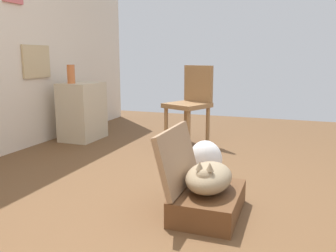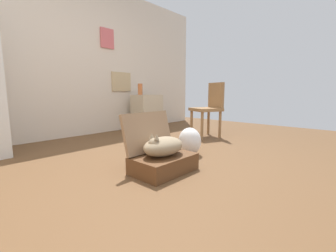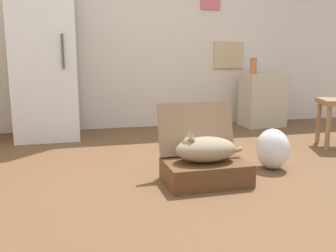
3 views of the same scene
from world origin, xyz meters
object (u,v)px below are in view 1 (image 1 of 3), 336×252
object	(u,v)px
vase_tall	(71,74)
chair	(191,101)
plastic_bag_white	(205,160)
side_table	(82,111)
cat	(209,177)
suitcase_base	(208,202)

from	to	relation	value
vase_tall	chair	size ratio (longest dim) A/B	0.24
plastic_bag_white	side_table	bearing A→B (deg)	62.48
cat	plastic_bag_white	size ratio (longest dim) A/B	1.58
cat	side_table	size ratio (longest dim) A/B	0.74
suitcase_base	chair	size ratio (longest dim) A/B	0.64
plastic_bag_white	chair	bearing A→B (deg)	21.84
cat	plastic_bag_white	distance (m)	0.67
cat	suitcase_base	bearing A→B (deg)	-3.18
cat	side_table	bearing A→B (deg)	51.14
plastic_bag_white	side_table	xyz separation A→B (m)	(0.92, 1.76, 0.18)
cat	chair	xyz separation A→B (m)	(1.77, 0.63, 0.25)
plastic_bag_white	side_table	distance (m)	1.99
suitcase_base	vase_tall	world-z (taller)	vase_tall
side_table	suitcase_base	bearing A→B (deg)	-128.73
suitcase_base	cat	distance (m)	0.17
suitcase_base	cat	bearing A→B (deg)	176.82
suitcase_base	cat	xyz separation A→B (m)	(-0.01, 0.00, 0.17)
cat	chair	distance (m)	1.90
cat	chair	world-z (taller)	chair
side_table	chair	xyz separation A→B (m)	(0.21, -1.31, 0.15)
chair	vase_tall	bearing A→B (deg)	-142.67
plastic_bag_white	suitcase_base	bearing A→B (deg)	-164.30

